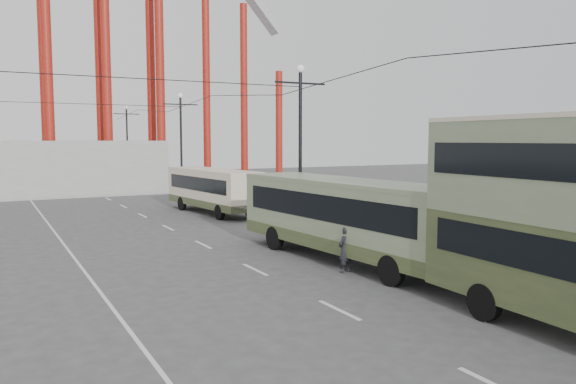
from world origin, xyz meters
TOP-DOWN VIEW (x-y plane):
  - ground at (0.00, 0.00)m, footprint 160.00×160.00m
  - road_markings at (-0.86, 19.70)m, footprint 12.52×120.00m
  - lamp_post_mid at (5.60, 18.00)m, footprint 3.20×0.44m
  - lamp_post_far at (5.60, 40.00)m, footprint 3.20×0.44m
  - lamp_post_distant at (5.60, 62.00)m, footprint 3.20×0.44m
  - fairground_shed at (-6.00, 47.00)m, footprint 22.00×10.00m
  - single_decker_green at (3.08, 9.67)m, footprint 3.80×12.40m
  - single_decker_cream at (3.64, 26.86)m, footprint 3.49×10.07m
  - pedestrian at (1.88, 7.94)m, footprint 0.75×0.61m

SIDE VIEW (x-z plane):
  - ground at x=0.00m, z-range 0.00..0.00m
  - road_markings at x=-0.86m, z-range 0.00..0.01m
  - pedestrian at x=1.88m, z-range 0.00..1.80m
  - single_decker_cream at x=3.64m, z-range 0.19..3.26m
  - single_decker_green at x=3.08m, z-range 0.22..3.67m
  - fairground_shed at x=-6.00m, z-range 0.00..5.00m
  - lamp_post_mid at x=5.60m, z-range 0.02..9.34m
  - lamp_post_far at x=5.60m, z-range 0.02..9.34m
  - lamp_post_distant at x=5.60m, z-range 0.02..9.34m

